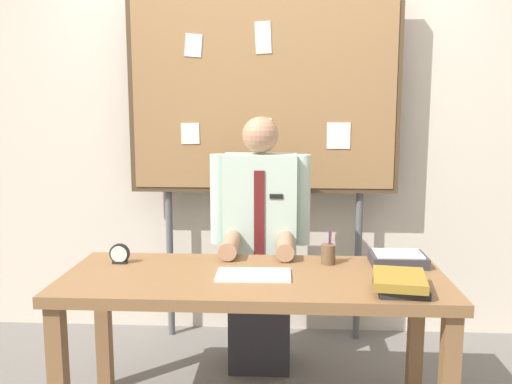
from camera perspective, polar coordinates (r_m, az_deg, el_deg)
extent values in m
cube|color=beige|center=(3.55, 0.89, 6.85)|extent=(6.40, 0.08, 2.70)
cube|color=brown|center=(2.50, -0.23, -9.18)|extent=(1.72, 0.69, 0.05)
cube|color=brown|center=(2.55, -19.88, -18.08)|extent=(0.07, 0.07, 0.67)
cube|color=brown|center=(3.04, -15.60, -13.45)|extent=(0.07, 0.07, 0.67)
cube|color=brown|center=(2.96, 16.30, -14.08)|extent=(0.07, 0.07, 0.67)
cube|color=#2D2D33|center=(3.23, 0.43, -14.00)|extent=(0.34, 0.30, 0.44)
cube|color=#B2CCBC|center=(3.04, 0.44, -3.36)|extent=(0.40, 0.22, 0.78)
sphere|color=#A87A5B|center=(2.98, 0.45, 5.97)|extent=(0.20, 0.20, 0.20)
cylinder|color=#B2CCBC|center=(3.02, -3.94, -0.73)|extent=(0.09, 0.09, 0.49)
cylinder|color=#B2CCBC|center=(2.99, 4.83, -0.81)|extent=(0.09, 0.09, 0.49)
cylinder|color=#A87A5B|center=(2.81, -2.68, -5.52)|extent=(0.09, 0.30, 0.09)
cylinder|color=#A87A5B|center=(2.80, 3.06, -5.60)|extent=(0.09, 0.30, 0.09)
cube|color=#591919|center=(2.92, 0.33, -2.71)|extent=(0.06, 0.01, 0.51)
cube|color=black|center=(2.90, 2.12, -0.46)|extent=(0.07, 0.01, 0.02)
cube|color=#4C3823|center=(3.35, 0.76, 10.70)|extent=(1.64, 0.05, 1.26)
cube|color=olive|center=(3.33, 0.76, 10.71)|extent=(1.58, 0.04, 1.20)
cylinder|color=#59595E|center=(3.59, -8.94, -7.15)|extent=(0.04, 0.04, 0.98)
cylinder|color=#59595E|center=(3.54, 10.58, -7.41)|extent=(0.04, 0.04, 0.98)
cube|color=silver|center=(3.37, -6.55, 14.95)|extent=(0.11, 0.00, 0.14)
cube|color=#F4EFCC|center=(3.31, 0.66, 6.41)|extent=(0.10, 0.00, 0.16)
cube|color=silver|center=(3.32, 8.61, 5.82)|extent=(0.14, 0.00, 0.16)
cube|color=silver|center=(3.33, 0.67, 15.81)|extent=(0.10, 0.00, 0.19)
cube|color=silver|center=(3.36, -6.87, 6.08)|extent=(0.11, 0.00, 0.13)
cube|color=#262626|center=(2.35, 14.84, -9.60)|extent=(0.20, 0.23, 0.03)
cube|color=olive|center=(2.34, 14.72, -8.81)|extent=(0.24, 0.29, 0.04)
cube|color=silver|center=(2.47, -0.28, -8.63)|extent=(0.33, 0.20, 0.01)
cylinder|color=black|center=(2.73, -14.03, -6.24)|extent=(0.10, 0.02, 0.10)
cylinder|color=white|center=(2.72, -14.11, -6.31)|extent=(0.08, 0.00, 0.08)
cube|color=black|center=(2.74, -14.00, -7.10)|extent=(0.07, 0.04, 0.01)
cylinder|color=brown|center=(2.67, 7.54, -6.45)|extent=(0.07, 0.07, 0.09)
cylinder|color=#263399|center=(2.67, 7.63, -5.56)|extent=(0.01, 0.01, 0.15)
cylinder|color=maroon|center=(2.66, 7.78, -5.59)|extent=(0.01, 0.01, 0.15)
cube|color=#333338|center=(2.73, 14.57, -6.81)|extent=(0.26, 0.20, 0.05)
cube|color=silver|center=(2.72, 14.60, -6.22)|extent=(0.22, 0.17, 0.01)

